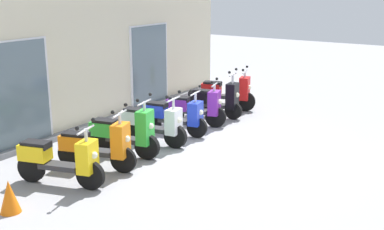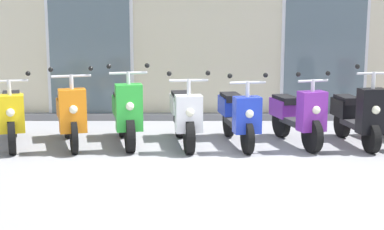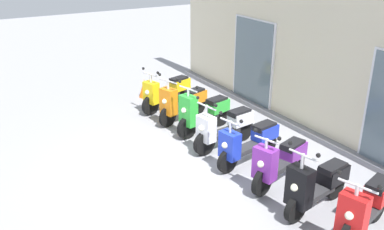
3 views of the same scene
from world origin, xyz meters
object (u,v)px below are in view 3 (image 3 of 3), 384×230
at_px(scooter_green, 203,112).
at_px(scooter_blue, 249,142).
at_px(scooter_black, 316,185).
at_px(scooter_purple, 280,161).
at_px(scooter_yellow, 167,92).
at_px(scooter_white, 224,127).
at_px(traffic_cone, 144,88).
at_px(scooter_orange, 183,102).
at_px(scooter_red, 366,207).

distance_m(scooter_green, scooter_blue, 1.71).
bearing_deg(scooter_black, scooter_purple, 177.63).
bearing_deg(scooter_blue, scooter_yellow, -179.35).
relative_size(scooter_green, scooter_white, 0.97).
bearing_deg(scooter_white, scooter_green, 178.58).
distance_m(scooter_white, scooter_purple, 1.72).
distance_m(scooter_black, traffic_cone, 6.39).
relative_size(scooter_orange, scooter_black, 1.03).
height_order(scooter_blue, traffic_cone, scooter_blue).
relative_size(scooter_yellow, scooter_white, 1.01).
xyz_separation_m(scooter_orange, scooter_green, (0.84, 0.07, 0.00)).
distance_m(scooter_yellow, scooter_green, 1.73).
bearing_deg(scooter_purple, scooter_green, 179.86).
xyz_separation_m(scooter_purple, scooter_red, (1.76, 0.09, 0.04)).
bearing_deg(scooter_white, scooter_blue, 1.00).
bearing_deg(scooter_purple, scooter_white, -179.47).
xyz_separation_m(scooter_purple, scooter_black, (0.92, -0.04, 0.01)).
bearing_deg(scooter_red, traffic_cone, -177.97).
relative_size(scooter_green, scooter_red, 1.01).
relative_size(scooter_green, scooter_blue, 0.97).
bearing_deg(scooter_red, scooter_orange, -178.34).
bearing_deg(scooter_green, scooter_yellow, -178.45).
distance_m(scooter_blue, scooter_black, 1.82).
bearing_deg(traffic_cone, scooter_white, 2.30).
bearing_deg(scooter_purple, scooter_orange, -178.99).
bearing_deg(scooter_yellow, scooter_green, 1.55).
height_order(scooter_green, traffic_cone, scooter_green).
relative_size(scooter_yellow, scooter_purple, 1.06).
bearing_deg(scooter_black, scooter_green, 179.28).
xyz_separation_m(scooter_yellow, scooter_red, (6.10, 0.13, 0.03)).
distance_m(scooter_yellow, traffic_cone, 1.16).
bearing_deg(traffic_cone, scooter_green, 3.45).
relative_size(scooter_black, traffic_cone, 2.87).
xyz_separation_m(scooter_orange, scooter_purple, (3.45, 0.06, -0.02)).
bearing_deg(scooter_red, scooter_white, -178.26).
bearing_deg(scooter_yellow, scooter_purple, 0.53).
distance_m(scooter_green, scooter_purple, 2.61).
height_order(scooter_yellow, scooter_white, scooter_white).
relative_size(scooter_orange, scooter_blue, 0.96).
height_order(scooter_orange, scooter_green, scooter_green).
relative_size(scooter_purple, traffic_cone, 2.95).
height_order(scooter_purple, scooter_red, scooter_red).
height_order(scooter_orange, scooter_black, scooter_black).
height_order(scooter_green, scooter_blue, scooter_green).
height_order(scooter_blue, scooter_purple, scooter_purple).
bearing_deg(scooter_black, scooter_red, 8.63).
height_order(scooter_yellow, scooter_green, scooter_green).
xyz_separation_m(scooter_yellow, scooter_green, (1.73, 0.05, 0.01)).
distance_m(scooter_yellow, scooter_purple, 4.34).
relative_size(scooter_white, scooter_red, 1.03).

